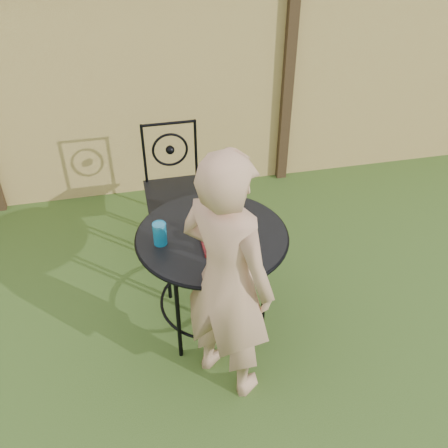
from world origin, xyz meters
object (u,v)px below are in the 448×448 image
(patio_chair, at_px, (174,184))
(salad_plate, at_px, (223,239))
(diner, at_px, (227,281))
(patio_table, at_px, (212,252))

(patio_chair, height_order, salad_plate, patio_chair)
(patio_chair, relative_size, diner, 0.62)
(patio_table, distance_m, diner, 0.49)
(diner, relative_size, salad_plate, 5.70)
(patio_table, relative_size, patio_chair, 0.97)
(salad_plate, bearing_deg, patio_chair, 98.96)
(salad_plate, bearing_deg, diner, -99.80)
(patio_table, distance_m, salad_plate, 0.18)
(patio_table, relative_size, diner, 0.60)
(diner, bearing_deg, patio_table, -41.28)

